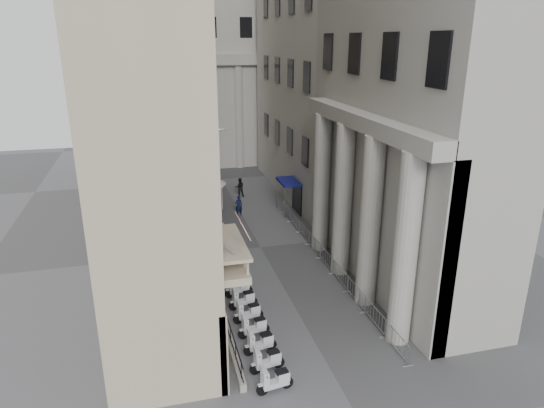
{
  "coord_description": "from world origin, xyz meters",
  "views": [
    {
      "loc": [
        -7.46,
        -13.35,
        14.9
      ],
      "look_at": [
        0.07,
        15.99,
        4.5
      ],
      "focal_mm": 32.0,
      "sensor_mm": 36.0,
      "label": 1
    }
  ],
  "objects_px": {
    "pedestrian_b": "(240,187)",
    "scooter_0": "(275,391)",
    "street_lamp": "(201,168)",
    "pedestrian_a": "(239,206)",
    "security_tent": "(205,180)",
    "info_kiosk": "(209,256)"
  },
  "relations": [
    {
      "from": "pedestrian_a",
      "to": "street_lamp",
      "type": "bearing_deg",
      "value": 7.74
    },
    {
      "from": "street_lamp",
      "to": "pedestrian_a",
      "type": "bearing_deg",
      "value": 17.78
    },
    {
      "from": "security_tent",
      "to": "pedestrian_b",
      "type": "relative_size",
      "value": 1.98
    },
    {
      "from": "pedestrian_a",
      "to": "pedestrian_b",
      "type": "bearing_deg",
      "value": -106.11
    },
    {
      "from": "pedestrian_a",
      "to": "pedestrian_b",
      "type": "height_order",
      "value": "pedestrian_b"
    },
    {
      "from": "pedestrian_a",
      "to": "security_tent",
      "type": "bearing_deg",
      "value": -57.2
    },
    {
      "from": "pedestrian_b",
      "to": "security_tent",
      "type": "bearing_deg",
      "value": 36.06
    },
    {
      "from": "security_tent",
      "to": "pedestrian_b",
      "type": "bearing_deg",
      "value": 28.97
    },
    {
      "from": "scooter_0",
      "to": "street_lamp",
      "type": "relative_size",
      "value": 0.19
    },
    {
      "from": "pedestrian_b",
      "to": "info_kiosk",
      "type": "bearing_deg",
      "value": 78.89
    },
    {
      "from": "scooter_0",
      "to": "pedestrian_a",
      "type": "height_order",
      "value": "pedestrian_a"
    },
    {
      "from": "info_kiosk",
      "to": "pedestrian_a",
      "type": "bearing_deg",
      "value": 72.9
    },
    {
      "from": "info_kiosk",
      "to": "pedestrian_b",
      "type": "distance_m",
      "value": 16.0
    },
    {
      "from": "scooter_0",
      "to": "pedestrian_b",
      "type": "relative_size",
      "value": 0.79
    },
    {
      "from": "security_tent",
      "to": "info_kiosk",
      "type": "height_order",
      "value": "security_tent"
    },
    {
      "from": "scooter_0",
      "to": "pedestrian_a",
      "type": "xyz_separation_m",
      "value": [
        2.63,
        22.7,
        0.9
      ]
    },
    {
      "from": "street_lamp",
      "to": "pedestrian_b",
      "type": "height_order",
      "value": "street_lamp"
    },
    {
      "from": "street_lamp",
      "to": "info_kiosk",
      "type": "relative_size",
      "value": 4.05
    },
    {
      "from": "street_lamp",
      "to": "pedestrian_a",
      "type": "distance_m",
      "value": 5.05
    },
    {
      "from": "pedestrian_b",
      "to": "scooter_0",
      "type": "bearing_deg",
      "value": 89.52
    },
    {
      "from": "security_tent",
      "to": "scooter_0",
      "type": "bearing_deg",
      "value": -90.32
    },
    {
      "from": "street_lamp",
      "to": "pedestrian_a",
      "type": "height_order",
      "value": "street_lamp"
    }
  ]
}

